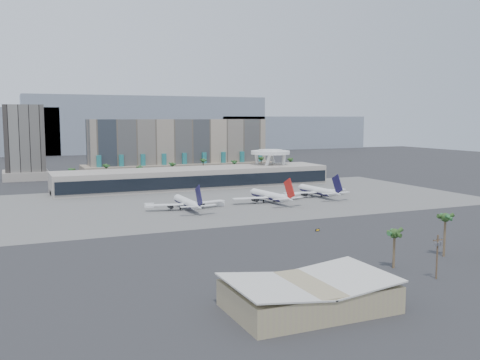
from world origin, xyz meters
name	(u,v)px	position (x,y,z in m)	size (l,w,h in m)	color
ground	(277,218)	(0.00, 0.00, 0.00)	(900.00, 900.00, 0.00)	#232326
apron_pad	(229,200)	(0.00, 55.00, 0.03)	(260.00, 130.00, 0.06)	#5B5B59
mountain_ridge	(123,129)	(27.88, 470.00, 29.89)	(680.00, 60.00, 70.00)	gray
hotel	(180,154)	(10.00, 174.41, 16.81)	(140.00, 30.00, 42.00)	tan
office_tower	(24,147)	(-95.00, 200.00, 22.94)	(30.00, 30.00, 52.00)	black
terminal	(195,177)	(0.00, 109.84, 6.52)	(170.00, 32.50, 14.50)	#ABA196
saucer_structure	(270,155)	(55.00, 116.00, 18.45)	(26.00, 26.00, 21.89)	white
palm_row	(188,166)	(7.00, 145.00, 10.50)	(157.80, 2.80, 13.10)	brown
hangar_left	(309,295)	(-45.00, -102.00, 3.20)	(36.65, 22.60, 7.55)	tan
utility_pole	(437,253)	(-2.00, -96.09, 7.14)	(3.20, 0.85, 12.00)	#4C3826
airliner_left	(187,202)	(-29.65, 34.52, 3.50)	(39.02, 40.13, 13.86)	white
airliner_centre	(270,196)	(15.60, 38.30, 3.61)	(40.04, 41.40, 14.31)	white
airliner_right	(318,191)	(48.16, 44.97, 3.57)	(39.82, 41.08, 14.17)	white
service_vehicle_a	(149,205)	(-44.53, 47.43, 1.08)	(4.44, 2.17, 2.17)	silver
service_vehicle_b	(220,204)	(-11.36, 38.15, 0.97)	(3.78, 2.16, 1.94)	white
taxiway_sign	(318,230)	(1.13, -31.15, 0.46)	(2.03, 0.75, 0.92)	black
near_palm_a	(394,238)	(-5.51, -82.98, 8.69)	(6.00, 6.00, 11.51)	brown
near_palm_b	(445,222)	(17.37, -78.86, 10.84)	(6.00, 6.00, 13.72)	brown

